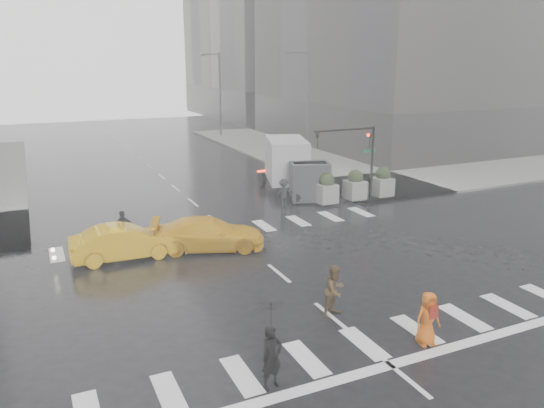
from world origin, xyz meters
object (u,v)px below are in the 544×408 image
traffic_signal_pole (359,149)px  taxi_mid (125,242)px  pedestrian_brown (335,290)px  box_truck (292,165)px  pedestrian_orange (428,318)px

traffic_signal_pole → taxi_mid: size_ratio=1.00×
pedestrian_brown → box_truck: (6.34, 15.65, 0.91)m
pedestrian_brown → pedestrian_orange: size_ratio=1.05×
pedestrian_brown → box_truck: size_ratio=0.28×
traffic_signal_pole → box_truck: size_ratio=0.71×
pedestrian_brown → taxi_mid: size_ratio=0.39×
box_truck → pedestrian_orange: bearing=-86.2°
traffic_signal_pole → pedestrian_orange: traffic_signal_pole is taller
pedestrian_orange → taxi_mid: size_ratio=0.37×
pedestrian_orange → box_truck: bearing=79.9°
pedestrian_orange → box_truck: size_ratio=0.27×
traffic_signal_pole → pedestrian_brown: (-8.84, -12.01, -2.34)m
pedestrian_orange → pedestrian_brown: bearing=123.0°
traffic_signal_pole → pedestrian_brown: 15.09m
pedestrian_orange → taxi_mid: pedestrian_orange is taller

